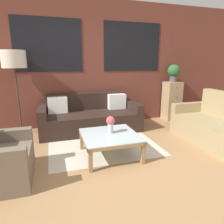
{
  "coord_description": "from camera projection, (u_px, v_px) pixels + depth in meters",
  "views": [
    {
      "loc": [
        -0.97,
        -2.19,
        1.46
      ],
      "look_at": [
        0.09,
        1.26,
        0.55
      ],
      "focal_mm": 32.0,
      "sensor_mm": 36.0,
      "label": 1
    }
  ],
  "objects": [
    {
      "name": "floor_lamp",
      "position": [
        14.0,
        62.0,
        3.8
      ],
      "size": [
        0.45,
        0.45,
        1.68
      ],
      "color": "#2D2D2D",
      "rests_on": "ground_plane"
    },
    {
      "name": "couch_dark",
      "position": [
        90.0,
        118.0,
        4.35
      ],
      "size": [
        2.11,
        0.88,
        0.78
      ],
      "color": "black",
      "rests_on": "ground_plane"
    },
    {
      "name": "wall_back_brick",
      "position": [
        93.0,
        64.0,
        4.58
      ],
      "size": [
        8.4,
        0.09,
        2.8
      ],
      "color": "brown",
      "rests_on": "ground_plane"
    },
    {
      "name": "settee_vintage",
      "position": [
        215.0,
        126.0,
        3.67
      ],
      "size": [
        0.8,
        1.47,
        0.92
      ],
      "color": "#99845B",
      "rests_on": "ground_plane"
    },
    {
      "name": "flower_vase",
      "position": [
        110.0,
        123.0,
        3.13
      ],
      "size": [
        0.14,
        0.14,
        0.27
      ],
      "color": "#ADBCC6",
      "rests_on": "coffee_table"
    },
    {
      "name": "drawer_cabinet",
      "position": [
        172.0,
        101.0,
        5.14
      ],
      "size": [
        0.39,
        0.37,
        0.97
      ],
      "color": "tan",
      "rests_on": "ground_plane"
    },
    {
      "name": "ground_plane",
      "position": [
        133.0,
        174.0,
        2.66
      ],
      "size": [
        16.0,
        16.0,
        0.0
      ],
      "primitive_type": "plane",
      "color": "#9E754C"
    },
    {
      "name": "coffee_table",
      "position": [
        110.0,
        138.0,
        3.12
      ],
      "size": [
        0.85,
        0.85,
        0.36
      ],
      "color": "silver",
      "rests_on": "ground_plane"
    },
    {
      "name": "rug",
      "position": [
        101.0,
        142.0,
        3.74
      ],
      "size": [
        1.89,
        1.75,
        0.0
      ],
      "color": "beige",
      "rests_on": "ground_plane"
    },
    {
      "name": "potted_plant",
      "position": [
        174.0,
        72.0,
        4.96
      ],
      "size": [
        0.31,
        0.31,
        0.43
      ],
      "color": "#47474C",
      "rests_on": "drawer_cabinet"
    }
  ]
}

